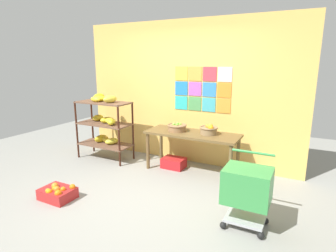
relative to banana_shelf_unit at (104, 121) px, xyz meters
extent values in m
plane|color=gray|center=(1.45, -1.06, -0.76)|extent=(9.30, 9.30, 0.00)
cube|color=#E6B456|center=(1.45, 0.62, 0.55)|extent=(4.25, 0.06, 2.62)
cube|color=gold|center=(1.37, 0.59, 0.91)|extent=(0.25, 0.01, 0.25)
cube|color=gold|center=(1.65, 0.59, 0.91)|extent=(0.25, 0.01, 0.25)
cube|color=#CE3947|center=(1.92, 0.59, 0.91)|extent=(0.25, 0.01, 0.25)
cube|color=beige|center=(2.19, 0.59, 0.91)|extent=(0.25, 0.01, 0.25)
cube|color=blue|center=(1.37, 0.59, 0.64)|extent=(0.25, 0.01, 0.25)
cube|color=#A752B0|center=(1.65, 0.59, 0.64)|extent=(0.25, 0.01, 0.25)
cube|color=#317DCE|center=(1.92, 0.59, 0.64)|extent=(0.25, 0.01, 0.25)
cube|color=orange|center=(2.19, 0.59, 0.64)|extent=(0.25, 0.01, 0.25)
cube|color=#2AB3AF|center=(1.37, 0.59, 0.37)|extent=(0.25, 0.01, 0.25)
cube|color=#4A9352|center=(1.65, 0.59, 0.37)|extent=(0.25, 0.01, 0.25)
cube|color=teal|center=(1.92, 0.59, 0.37)|extent=(0.25, 0.01, 0.25)
cube|color=orange|center=(2.19, 0.59, 0.37)|extent=(0.25, 0.01, 0.25)
cylinder|color=#381A0F|center=(-0.50, -0.24, -0.19)|extent=(0.04, 0.04, 1.13)
cylinder|color=#381A0F|center=(0.53, -0.24, -0.19)|extent=(0.04, 0.04, 1.13)
cylinder|color=#381A0F|center=(-0.50, 0.20, -0.19)|extent=(0.04, 0.04, 1.13)
cylinder|color=#381A0F|center=(0.53, 0.20, -0.19)|extent=(0.04, 0.04, 1.13)
cube|color=brown|center=(0.01, -0.02, -0.47)|extent=(1.07, 0.48, 0.03)
ellipsoid|color=yellow|center=(0.14, 0.02, -0.40)|extent=(0.27, 0.32, 0.12)
ellipsoid|color=gold|center=(-0.15, 0.04, -0.39)|extent=(0.18, 0.31, 0.14)
ellipsoid|color=gold|center=(-0.07, 0.08, -0.40)|extent=(0.27, 0.26, 0.12)
cube|color=brown|center=(0.01, -0.02, -0.05)|extent=(1.07, 0.48, 0.02)
ellipsoid|color=yellow|center=(0.17, -0.03, 0.02)|extent=(0.30, 0.21, 0.12)
ellipsoid|color=yellow|center=(0.23, -0.09, 0.02)|extent=(0.28, 0.27, 0.13)
ellipsoid|color=yellow|center=(0.04, 0.02, 0.02)|extent=(0.26, 0.30, 0.12)
ellipsoid|color=yellow|center=(-0.25, 0.10, 0.02)|extent=(0.18, 0.26, 0.12)
cube|color=brown|center=(0.01, -0.02, 0.36)|extent=(1.07, 0.48, 0.02)
ellipsoid|color=yellow|center=(-0.11, -0.09, 0.42)|extent=(0.27, 0.18, 0.10)
ellipsoid|color=yellow|center=(-0.20, 0.11, 0.44)|extent=(0.20, 0.31, 0.14)
ellipsoid|color=yellow|center=(-0.09, -0.01, 0.43)|extent=(0.32, 0.29, 0.11)
ellipsoid|color=yellow|center=(0.21, -0.05, 0.44)|extent=(0.24, 0.31, 0.13)
cube|color=brown|center=(1.79, 0.15, -0.08)|extent=(1.60, 0.61, 0.04)
cylinder|color=brown|center=(1.05, -0.10, -0.43)|extent=(0.06, 0.06, 0.66)
cylinder|color=brown|center=(2.53, -0.10, -0.43)|extent=(0.06, 0.06, 0.66)
cylinder|color=brown|center=(1.05, 0.39, -0.43)|extent=(0.06, 0.06, 0.66)
cylinder|color=brown|center=(2.53, 0.39, -0.43)|extent=(0.06, 0.06, 0.66)
cylinder|color=olive|center=(1.51, 0.14, -0.01)|extent=(0.31, 0.31, 0.10)
torus|color=olive|center=(1.51, 0.14, 0.04)|extent=(0.34, 0.34, 0.03)
sphere|color=#75CD40|center=(1.47, 0.22, 0.05)|extent=(0.05, 0.05, 0.05)
sphere|color=#82C841|center=(1.44, 0.14, 0.06)|extent=(0.06, 0.06, 0.06)
sphere|color=#74C633|center=(1.53, 0.22, 0.05)|extent=(0.05, 0.05, 0.05)
sphere|color=#77BB3D|center=(1.50, 0.13, 0.05)|extent=(0.05, 0.05, 0.05)
cylinder|color=olive|center=(2.07, 0.19, 0.00)|extent=(0.28, 0.28, 0.11)
torus|color=olive|center=(2.07, 0.19, 0.05)|extent=(0.30, 0.30, 0.03)
sphere|color=orange|center=(2.10, 0.16, 0.08)|extent=(0.10, 0.10, 0.10)
sphere|color=orange|center=(2.05, 0.20, 0.06)|extent=(0.09, 0.09, 0.09)
sphere|color=orange|center=(2.12, 0.13, 0.06)|extent=(0.09, 0.09, 0.09)
cube|color=#B41C21|center=(1.44, 0.15, -0.67)|extent=(0.40, 0.30, 0.18)
cube|color=#B02323|center=(0.51, -1.65, -0.68)|extent=(0.46, 0.34, 0.15)
sphere|color=orange|center=(0.61, -1.64, -0.60)|extent=(0.07, 0.07, 0.07)
sphere|color=orange|center=(0.54, -1.68, -0.59)|extent=(0.08, 0.08, 0.08)
sphere|color=orange|center=(0.44, -1.62, -0.59)|extent=(0.10, 0.10, 0.10)
sphere|color=orange|center=(0.49, -1.77, -0.60)|extent=(0.08, 0.08, 0.08)
sphere|color=orange|center=(0.68, -1.53, -0.59)|extent=(0.08, 0.08, 0.08)
sphere|color=orange|center=(0.65, -1.76, -0.60)|extent=(0.09, 0.09, 0.09)
sphere|color=orange|center=(0.48, -1.67, -0.60)|extent=(0.08, 0.08, 0.08)
sphere|color=orange|center=(0.64, -1.76, -0.61)|extent=(0.08, 0.08, 0.08)
sphere|color=orange|center=(0.45, -1.76, -0.60)|extent=(0.07, 0.07, 0.07)
sphere|color=black|center=(2.78, -1.27, -0.72)|extent=(0.08, 0.08, 0.08)
sphere|color=black|center=(3.20, -1.27, -0.72)|extent=(0.08, 0.08, 0.08)
sphere|color=black|center=(2.78, -0.96, -0.72)|extent=(0.08, 0.08, 0.08)
sphere|color=black|center=(3.20, -0.96, -0.72)|extent=(0.08, 0.08, 0.08)
cube|color=#A5A8AD|center=(2.99, -1.11, -0.66)|extent=(0.44, 0.34, 0.03)
cube|color=#378F44|center=(2.99, -1.11, -0.24)|extent=(0.52, 0.42, 0.40)
cylinder|color=#378F44|center=(2.99, -0.88, 0.08)|extent=(0.49, 0.03, 0.03)
camera|label=1|loc=(3.52, -4.08, 1.13)|focal=29.47mm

